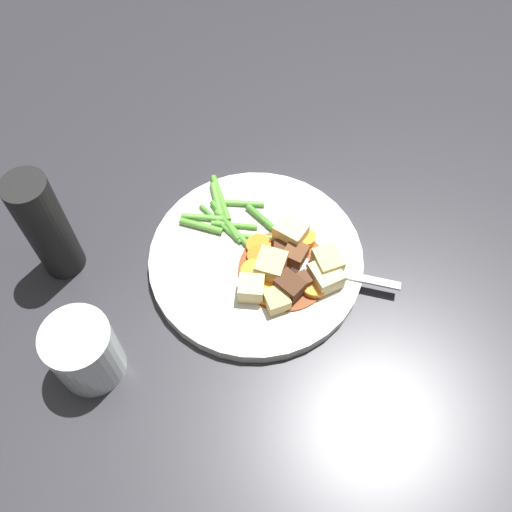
{
  "coord_description": "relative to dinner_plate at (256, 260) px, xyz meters",
  "views": [
    {
      "loc": [
        0.29,
        -0.23,
        0.62
      ],
      "look_at": [
        0.0,
        0.0,
        0.02
      ],
      "focal_mm": 39.81,
      "sensor_mm": 36.0,
      "label": 1
    }
  ],
  "objects": [
    {
      "name": "green_bean_2",
      "position": [
        -0.06,
        0.0,
        0.01
      ],
      "size": [
        0.07,
        0.02,
        0.01
      ],
      "primitive_type": "cylinder",
      "rotation": [
        0.0,
        1.57,
        3.01
      ],
      "color": "#4C8E33",
      "rests_on": "dinner_plate"
    },
    {
      "name": "meat_chunk_2",
      "position": [
        0.06,
        -0.0,
        0.02
      ],
      "size": [
        0.04,
        0.03,
        0.03
      ],
      "primitive_type": "cube",
      "rotation": [
        0.0,
        0.0,
        1.73
      ],
      "color": "#4C2B19",
      "rests_on": "dinner_plate"
    },
    {
      "name": "green_bean_3",
      "position": [
        -0.1,
        0.02,
        0.01
      ],
      "size": [
        0.07,
        0.03,
        0.01
      ],
      "primitive_type": "cylinder",
      "rotation": [
        0.0,
        1.57,
        2.78
      ],
      "color": "#599E38",
      "rests_on": "dinner_plate"
    },
    {
      "name": "pepper_mill",
      "position": [
        -0.15,
        -0.19,
        0.07
      ],
      "size": [
        0.05,
        0.05,
        0.16
      ],
      "primitive_type": "cylinder",
      "color": "black",
      "rests_on": "ground_plane"
    },
    {
      "name": "green_bean_6",
      "position": [
        -0.09,
        -0.02,
        0.01
      ],
      "size": [
        0.05,
        0.05,
        0.01
      ],
      "primitive_type": "cylinder",
      "rotation": [
        0.0,
        1.57,
        3.95
      ],
      "color": "#66AD42",
      "rests_on": "dinner_plate"
    },
    {
      "name": "potato_chunk_0",
      "position": [
        0.07,
        -0.02,
        0.02
      ],
      "size": [
        0.03,
        0.03,
        0.02
      ],
      "primitive_type": "cube",
      "rotation": [
        0.0,
        0.0,
        5.98
      ],
      "color": "#DBBC6B",
      "rests_on": "dinner_plate"
    },
    {
      "name": "stew_sauce",
      "position": [
        0.04,
        0.01,
        0.01
      ],
      "size": [
        0.11,
        0.11,
        0.0
      ],
      "primitive_type": "cylinder",
      "color": "brown",
      "rests_on": "dinner_plate"
    },
    {
      "name": "green_bean_7",
      "position": [
        -0.01,
        0.02,
        0.01
      ],
      "size": [
        0.05,
        0.06,
        0.01
      ],
      "primitive_type": "cylinder",
      "rotation": [
        0.0,
        1.57,
        3.98
      ],
      "color": "#66AD42",
      "rests_on": "dinner_plate"
    },
    {
      "name": "green_bean_8",
      "position": [
        -0.05,
        0.0,
        0.01
      ],
      "size": [
        0.08,
        0.01,
        0.01
      ],
      "primitive_type": "cylinder",
      "rotation": [
        0.0,
        1.57,
        3.16
      ],
      "color": "#599E38",
      "rests_on": "dinner_plate"
    },
    {
      "name": "green_bean_0",
      "position": [
        -0.1,
        0.01,
        0.01
      ],
      "size": [
        0.05,
        0.03,
        0.01
      ],
      "primitive_type": "cylinder",
      "rotation": [
        0.0,
        1.57,
        2.7
      ],
      "color": "#66AD42",
      "rests_on": "dinner_plate"
    },
    {
      "name": "potato_chunk_4",
      "position": [
        0.04,
        -0.04,
        0.02
      ],
      "size": [
        0.04,
        0.04,
        0.03
      ],
      "primitive_type": "cube",
      "rotation": [
        0.0,
        0.0,
        2.38
      ],
      "color": "#EAD68C",
      "rests_on": "dinner_plate"
    },
    {
      "name": "carrot_slice_3",
      "position": [
        0.02,
        0.06,
        0.02
      ],
      "size": [
        0.04,
        0.04,
        0.01
      ],
      "primitive_type": "cylinder",
      "rotation": [
        0.0,
        0.0,
        3.92
      ],
      "color": "orange",
      "rests_on": "dinner_plate"
    },
    {
      "name": "ground_plane",
      "position": [
        0.0,
        0.0,
        -0.01
      ],
      "size": [
        3.0,
        3.0,
        0.0
      ],
      "primitive_type": "plane",
      "color": "#2D2D33"
    },
    {
      "name": "dinner_plate",
      "position": [
        0.0,
        0.0,
        0.0
      ],
      "size": [
        0.27,
        0.27,
        0.02
      ],
      "primitive_type": "cylinder",
      "color": "white",
      "rests_on": "ground_plane"
    },
    {
      "name": "potato_chunk_5",
      "position": [
        0.08,
        0.04,
        0.02
      ],
      "size": [
        0.04,
        0.04,
        0.03
      ],
      "primitive_type": "cube",
      "rotation": [
        0.0,
        0.0,
        4.5
      ],
      "color": "#EAD68C",
      "rests_on": "dinner_plate"
    },
    {
      "name": "green_bean_1",
      "position": [
        -0.03,
        0.04,
        0.01
      ],
      "size": [
        0.08,
        0.02,
        0.01
      ],
      "primitive_type": "cylinder",
      "rotation": [
        0.0,
        1.57,
        3.23
      ],
      "color": "#4C8E33",
      "rests_on": "dinner_plate"
    },
    {
      "name": "water_glass",
      "position": [
        -0.01,
        -0.23,
        0.03
      ],
      "size": [
        0.08,
        0.08,
        0.09
      ],
      "primitive_type": "cylinder",
      "color": "silver",
      "rests_on": "ground_plane"
    },
    {
      "name": "potato_chunk_1",
      "position": [
        0.07,
        0.06,
        0.02
      ],
      "size": [
        0.04,
        0.04,
        0.03
      ],
      "primitive_type": "cube",
      "rotation": [
        0.0,
        0.0,
        2.84
      ],
      "color": "#E5CC7A",
      "rests_on": "dinner_plate"
    },
    {
      "name": "carrot_slice_0",
      "position": [
        0.01,
        -0.0,
        0.01
      ],
      "size": [
        0.03,
        0.03,
        0.01
      ],
      "primitive_type": "cylinder",
      "rotation": [
        0.0,
        0.0,
        2.99
      ],
      "color": "orange",
      "rests_on": "dinner_plate"
    },
    {
      "name": "potato_chunk_3",
      "position": [
        0.03,
        -0.0,
        0.02
      ],
      "size": [
        0.05,
        0.05,
        0.03
      ],
      "primitive_type": "cube",
      "rotation": [
        0.0,
        0.0,
        3.73
      ],
      "color": "#E5CC7A",
      "rests_on": "dinner_plate"
    },
    {
      "name": "green_bean_5",
      "position": [
        -0.05,
        0.01,
        0.01
      ],
      "size": [
        0.05,
        0.05,
        0.01
      ],
      "primitive_type": "cylinder",
      "rotation": [
        0.0,
        1.57,
        3.94
      ],
      "color": "#599E38",
      "rests_on": "dinner_plate"
    },
    {
      "name": "meat_chunk_1",
      "position": [
        0.03,
        0.03,
        0.02
      ],
      "size": [
        0.03,
        0.04,
        0.02
      ],
      "primitive_type": "cube",
      "rotation": [
        0.0,
        0.0,
        1.99
      ],
      "color": "brown",
      "rests_on": "dinner_plate"
    },
    {
      "name": "carrot_slice_5",
      "position": [
        0.05,
        -0.02,
        0.01
      ],
      "size": [
        0.04,
        0.04,
        0.01
      ],
      "primitive_type": "cylinder",
      "rotation": [
        0.0,
        0.0,
        5.93
      ],
      "color": "orange",
      "rests_on": "dinner_plate"
    },
    {
      "name": "meat_chunk_3",
      "position": [
        0.07,
        0.01,
        0.02
      ],
      "size": [
        0.02,
        0.03,
        0.02
      ],
      "primitive_type": "cube",
      "rotation": [
        0.0,
        0.0,
        6.15
      ],
      "color": "#56331E",
      "rests_on": "dinner_plate"
    },
    {
      "name": "carrot_slice_4",
      "position": [
        0.08,
        0.03,
        0.01
      ],
      "size": [
        0.04,
        0.04,
        0.01
      ],
      "primitive_type": "cylinder",
      "rotation": [
        0.0,
        0.0,
        1.33
      ],
      "color": "orange",
      "rests_on": "dinner_plate"
    },
    {
      "name": "meat_chunk_0",
      "position": [
        0.02,
        0.03,
        0.02
      ],
      "size": [
        0.03,
        0.03,
        0.02
      ],
      "primitive_type": "cube",
      "rotation": [
        0.0,
        0.0,
        5.47
      ],
      "color": "#4C2B19",
      "rests_on": "dinner_plate"
    },
    {
      "name": "green_bean_4",
      "position": [
        -0.06,
        -0.01,
        0.01
      ],
      "size": [
        0.08,
        0.01,
        0.01
      ],
      "primitive_type": "cylinder",
      "rotation": [
        0.0,
        1.57,
        3.23
      ],
      "color": "#4C8E33",
      "rests_on": "dinner_plate"
    },
    {
      "name": "carrot_slice_1",
      "position": [
        0.02,
        -0.02,
        0.01
      ],
      "size": [
        0.03,
        0.03,
        0.01
      ],
      "primitive_type": "cylinder",
      "rotation": [
        0.0,
        0.0,
        4.65
      ],
      "color": "orange",
      "rests_on": "dinner_plate"
    },
    {
      "name": "green_bean_10",
      "position": [
        -0.07,
        0.04,
        0.01
      ],
      "size": [
        0.04,
        0.05,
        0.01
      ],
      "primitive_type": "cylinder",
      "rotation": [
        0.0,
        1.57,
        3.98
      ],
      "color": "#66AD42",
      "rests_on": "dinner_plate"
    },
    {
      "name": "green_bean_9",
      "position": [
        -0.08,
        -0.03,
        0.01
      ],
      "size": [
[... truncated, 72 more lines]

